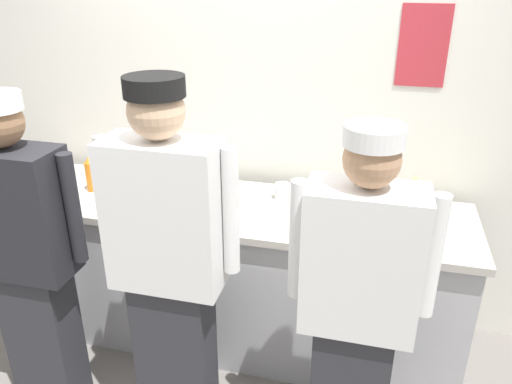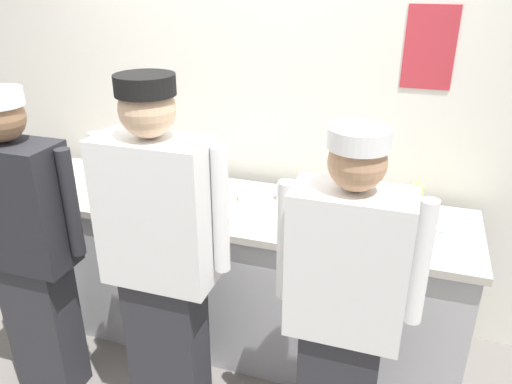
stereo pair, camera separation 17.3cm
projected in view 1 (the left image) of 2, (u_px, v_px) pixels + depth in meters
The scene contains 17 objects.
ground_plane at pixel (217, 376), 2.86m from camera, with size 9.00×9.00×0.00m, color slate.
wall_back at pixel (254, 88), 3.01m from camera, with size 4.15×0.11×2.94m.
prep_counter at pixel (234, 273), 3.00m from camera, with size 2.65×0.70×0.91m.
chef_near_left at pixel (27, 253), 2.39m from camera, with size 0.60×0.24×1.66m.
chef_center at pixel (169, 262), 2.21m from camera, with size 0.63×0.24×1.76m.
chef_far_right at pixel (357, 305), 2.04m from camera, with size 0.59×0.24×1.63m.
plate_stack_front at pixel (253, 195), 2.87m from camera, with size 0.20×0.20×0.05m.
plate_stack_rear at pixel (130, 192), 2.89m from camera, with size 0.23×0.23×0.07m.
mixing_bowl_steel at pixel (347, 209), 2.62m from camera, with size 0.36×0.36×0.12m, color #B7BABF.
sheet_tray at pixel (187, 199), 2.86m from camera, with size 0.43×0.32×0.02m, color #B7BABF.
squeeze_bottle_primary at pixel (96, 171), 3.05m from camera, with size 0.06×0.06×0.18m.
squeeze_bottle_secondary at pixel (414, 193), 2.74m from camera, with size 0.06×0.06×0.20m.
squeeze_bottle_spare at pixel (91, 175), 2.96m from camera, with size 0.06×0.06×0.21m.
ramekin_orange_sauce at pixel (229, 218), 2.62m from camera, with size 0.10×0.10×0.04m.
ramekin_yellow_sauce at pixel (61, 183), 3.04m from camera, with size 0.09×0.09×0.05m.
deli_cup at pixel (282, 191), 2.87m from camera, with size 0.09×0.09×0.09m, color white.
chefs_knife at pixel (410, 221), 2.62m from camera, with size 0.27×0.03×0.02m.
Camera 1 is at (0.76, -2.06, 2.13)m, focal length 35.16 mm.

